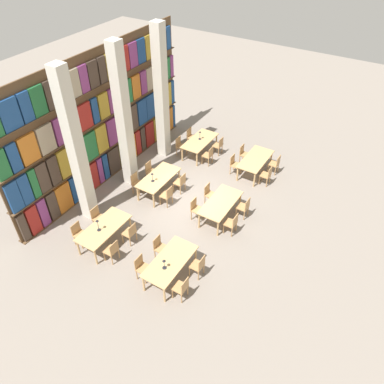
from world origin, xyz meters
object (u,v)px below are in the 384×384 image
Objects in this scene: chair_6 at (244,207)px; desk_lamp_2 at (152,176)px; chair_17 at (137,183)px; chair_0 at (182,288)px; chair_16 at (167,195)px; chair_4 at (232,223)px; pillar_left at (76,150)px; desk_lamp_3 at (200,134)px; reading_table_0 at (170,262)px; chair_11 at (244,154)px; chair_21 at (180,146)px; chair_22 at (219,145)px; pillar_right at (161,95)px; reading_table_5 at (200,142)px; desk_lamp_0 at (164,262)px; reading_table_3 at (104,229)px; desk_lamp_1 at (98,223)px; chair_9 at (235,164)px; reading_table_1 at (221,204)px; chair_3 at (160,247)px; chair_8 at (267,175)px; chair_20 at (208,155)px; chair_5 at (196,209)px; reading_table_2 at (256,160)px; pillar_center at (124,119)px; chair_18 at (180,182)px; chair_14 at (130,233)px; chair_7 at (210,194)px; chair_13 at (79,233)px; chair_1 at (142,267)px; chair_19 at (151,171)px; chair_23 at (191,136)px; chair_12 at (112,250)px; chair_2 at (198,265)px.

desk_lamp_2 is at bearing 102.20° from chair_6.
chair_17 is at bearing 102.29° from desk_lamp_2.
chair_0 and chair_16 have the same top height.
chair_0 is 3.32m from chair_4.
desk_lamp_3 is (5.96, -1.44, -1.95)m from pillar_left.
chair_11 reaches higher than reading_table_0.
chair_22 is at bearing 122.46° from chair_21.
pillar_right reaches higher than reading_table_5.
desk_lamp_3 is (2.94, 3.71, 0.56)m from chair_6.
desk_lamp_0 reaches higher than reading_table_3.
chair_11 is at bearing -16.00° from desk_lamp_1.
reading_table_3 is at bearing -18.39° from chair_9.
chair_17 is (-0.45, 3.67, -0.19)m from reading_table_1.
chair_0 reaches higher than reading_table_3.
chair_21 is at bearing -153.45° from chair_3.
chair_8 and chair_20 have the same top height.
chair_5 is 0.44× the size of reading_table_2.
reading_table_5 is at bearing 168.64° from chair_17.
chair_18 is (0.50, -2.23, -2.51)m from pillar_center.
chair_14 and chair_18 have the same top height.
chair_17 is at bearing -123.55° from pillar_center.
chair_7 is 3.06m from chair_17.
reading_table_3 is (-6.67, 2.81, 0.00)m from reading_table_2.
chair_11 is (0.96, 0.00, 0.00)m from chair_9.
desk_lamp_1 is at bearing 157.35° from reading_table_2.
chair_13 reaches higher than reading_table_3.
chair_1 and chair_3 have the same top height.
chair_16 and chair_19 have the same top height.
chair_22 is at bearing 0.29° from chair_14.
reading_table_0 is 2.26× the size of chair_17.
chair_23 is (7.65, 0.03, 0.00)m from chair_13.
desk_lamp_3 is (3.98, 3.71, 0.56)m from chair_4.
desk_lamp_0 is 5.58m from chair_19.
desk_lamp_0 is 3.90m from chair_16.
chair_18 is at bearing -10.58° from reading_table_3.
chair_4 is at bearing 24.92° from chair_9.
reading_table_5 is (3.90, 3.66, 0.19)m from chair_4.
chair_4 is at bearing -139.51° from chair_20.
pillar_right is at bearing -150.83° from chair_1.
chair_6 is 1.00× the size of chair_22.
reading_table_0 is 2.26× the size of chair_3.
pillar_center is 6.73× the size of chair_12.
chair_19 is at bearing -146.81° from chair_1.
chair_6 reaches higher than reading_table_2.
chair_2 is at bearing 33.22° from chair_23.
chair_6 is 5.47m from desk_lamp_1.
chair_9 is at bearing 139.18° from chair_17.
chair_3 is at bearing 145.89° from chair_4.
chair_7 and chair_17 have the same top height.
chair_17 is at bearing 61.35° from chair_2.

